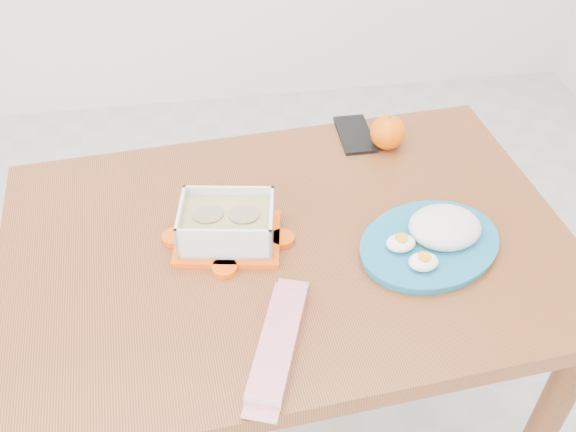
{
  "coord_description": "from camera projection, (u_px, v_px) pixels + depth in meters",
  "views": [
    {
      "loc": [
        0.05,
        -0.82,
        1.59
      ],
      "look_at": [
        0.17,
        0.02,
        0.81
      ],
      "focal_mm": 40.0,
      "sensor_mm": 36.0,
      "label": 1
    }
  ],
  "objects": [
    {
      "name": "dining_table",
      "position": [
        288.0,
        281.0,
        1.28
      ],
      "size": [
        1.11,
        0.79,
        0.75
      ],
      "rotation": [
        0.0,
        0.0,
        0.08
      ],
      "color": "brown",
      "rests_on": "ground"
    },
    {
      "name": "food_container",
      "position": [
        227.0,
        225.0,
        1.17
      ],
      "size": [
        0.21,
        0.17,
        0.08
      ],
      "rotation": [
        0.0,
        0.0,
        -0.16
      ],
      "color": "#FF5007",
      "rests_on": "dining_table"
    },
    {
      "name": "orange_fruit",
      "position": [
        388.0,
        132.0,
        1.39
      ],
      "size": [
        0.08,
        0.08,
        0.08
      ],
      "primitive_type": "sphere",
      "color": "orange",
      "rests_on": "dining_table"
    },
    {
      "name": "rice_plate",
      "position": [
        435.0,
        236.0,
        1.17
      ],
      "size": [
        0.35,
        0.35,
        0.07
      ],
      "rotation": [
        0.0,
        0.0,
        0.39
      ],
      "color": "#19688C",
      "rests_on": "dining_table"
    },
    {
      "name": "candy_bar",
      "position": [
        278.0,
        342.0,
        1.01
      ],
      "size": [
        0.13,
        0.23,
        0.02
      ],
      "primitive_type": "cube",
      "rotation": [
        0.0,
        0.0,
        1.23
      ],
      "color": "red",
      "rests_on": "dining_table"
    },
    {
      "name": "smartphone",
      "position": [
        355.0,
        134.0,
        1.44
      ],
      "size": [
        0.07,
        0.14,
        0.01
      ],
      "primitive_type": "cube",
      "rotation": [
        0.0,
        0.0,
        0.0
      ],
      "color": "black",
      "rests_on": "dining_table"
    }
  ]
}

